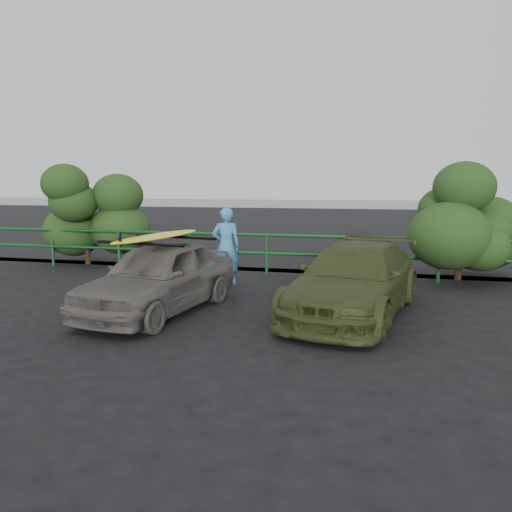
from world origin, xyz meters
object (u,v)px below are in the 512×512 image
at_px(sedan, 159,277).
at_px(olive_vehicle, 354,280).
at_px(guardrail, 228,253).
at_px(surfboard, 158,236).
at_px(man, 226,246).

bearing_deg(sedan, olive_vehicle, 19.01).
distance_m(guardrail, olive_vehicle, 4.63).
bearing_deg(guardrail, surfboard, -91.04).
distance_m(sedan, olive_vehicle, 3.39).
xyz_separation_m(sedan, man, (0.42, 2.64, 0.24)).
bearing_deg(guardrail, sedan, -91.04).
height_order(man, surfboard, man).
height_order(sedan, olive_vehicle, sedan).
relative_size(guardrail, sedan, 3.83).
relative_size(man, surfboard, 0.68).
xyz_separation_m(olive_vehicle, surfboard, (-3.33, -0.61, 0.74)).
xyz_separation_m(guardrail, man, (0.35, -1.26, 0.34)).
distance_m(guardrail, sedan, 3.90).
height_order(guardrail, surfboard, surfboard).
bearing_deg(surfboard, sedan, 8.56).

